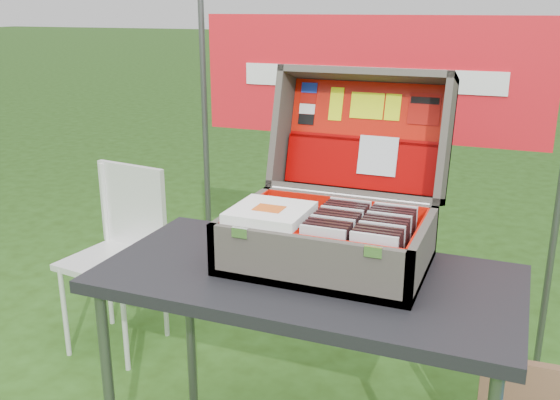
% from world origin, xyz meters
% --- Properties ---
extents(table, '(1.30, 0.65, 0.81)m').
position_xyz_m(table, '(0.10, -0.00, 0.41)').
color(table, '#222227').
rests_on(table, ground).
extents(table_top, '(1.30, 0.65, 0.04)m').
position_xyz_m(table_top, '(0.10, -0.00, 0.79)').
color(table_top, '#222227').
rests_on(table_top, ground).
extents(table_leg_fl, '(0.04, 0.04, 0.77)m').
position_xyz_m(table_leg_fl, '(-0.49, -0.27, 0.39)').
color(table_leg_fl, '#59595B').
rests_on(table_leg_fl, ground).
extents(table_leg_bl, '(0.04, 0.04, 0.77)m').
position_xyz_m(table_leg_bl, '(-0.49, 0.26, 0.39)').
color(table_leg_bl, '#59595B').
rests_on(table_leg_bl, ground).
extents(table_leg_br, '(0.04, 0.04, 0.77)m').
position_xyz_m(table_leg_br, '(0.69, 0.26, 0.39)').
color(table_leg_br, '#59595B').
rests_on(table_leg_br, ground).
extents(suitcase, '(0.63, 0.61, 0.57)m').
position_xyz_m(suitcase, '(0.14, 0.15, 1.10)').
color(suitcase, '#4D473D').
rests_on(suitcase, table).
extents(suitcase_base_bottom, '(0.63, 0.45, 0.02)m').
position_xyz_m(suitcase_base_bottom, '(0.14, 0.09, 0.83)').
color(suitcase_base_bottom, '#4D473D').
rests_on(suitcase_base_bottom, table_top).
extents(suitcase_base_wall_front, '(0.63, 0.02, 0.17)m').
position_xyz_m(suitcase_base_wall_front, '(0.14, -0.13, 0.90)').
color(suitcase_base_wall_front, '#4D473D').
rests_on(suitcase_base_wall_front, table_top).
extents(suitcase_base_wall_back, '(0.63, 0.02, 0.17)m').
position_xyz_m(suitcase_base_wall_back, '(0.14, 0.30, 0.90)').
color(suitcase_base_wall_back, '#4D473D').
rests_on(suitcase_base_wall_back, table_top).
extents(suitcase_base_wall_left, '(0.02, 0.45, 0.17)m').
position_xyz_m(suitcase_base_wall_left, '(-0.16, 0.09, 0.90)').
color(suitcase_base_wall_left, '#4D473D').
rests_on(suitcase_base_wall_left, table_top).
extents(suitcase_base_wall_right, '(0.02, 0.45, 0.17)m').
position_xyz_m(suitcase_base_wall_right, '(0.44, 0.09, 0.90)').
color(suitcase_base_wall_right, '#4D473D').
rests_on(suitcase_base_wall_right, table_top).
extents(suitcase_liner_floor, '(0.58, 0.40, 0.01)m').
position_xyz_m(suitcase_liner_floor, '(0.14, 0.09, 0.84)').
color(suitcase_liner_floor, red).
rests_on(suitcase_liner_floor, suitcase_base_bottom).
extents(suitcase_latch_left, '(0.05, 0.01, 0.03)m').
position_xyz_m(suitcase_latch_left, '(-0.06, -0.14, 0.97)').
color(suitcase_latch_left, silver).
rests_on(suitcase_latch_left, suitcase_base_wall_front).
extents(suitcase_latch_right, '(0.05, 0.01, 0.03)m').
position_xyz_m(suitcase_latch_right, '(0.34, -0.14, 0.97)').
color(suitcase_latch_right, silver).
rests_on(suitcase_latch_right, suitcase_base_wall_front).
extents(suitcase_hinge, '(0.56, 0.02, 0.02)m').
position_xyz_m(suitcase_hinge, '(0.14, 0.31, 0.98)').
color(suitcase_hinge, silver).
rests_on(suitcase_hinge, suitcase_base_wall_back).
extents(suitcase_lid_back, '(0.63, 0.15, 0.44)m').
position_xyz_m(suitcase_lid_back, '(0.14, 0.52, 1.15)').
color(suitcase_lid_back, '#4D473D').
rests_on(suitcase_lid_back, suitcase_base_wall_back).
extents(suitcase_lid_rim_far, '(0.63, 0.17, 0.07)m').
position_xyz_m(suitcase_lid_rim_far, '(0.14, 0.51, 1.38)').
color(suitcase_lid_rim_far, '#4D473D').
rests_on(suitcase_lid_rim_far, suitcase_lid_back).
extents(suitcase_lid_rim_near, '(0.63, 0.17, 0.07)m').
position_xyz_m(suitcase_lid_rim_near, '(0.14, 0.39, 0.97)').
color(suitcase_lid_rim_near, '#4D473D').
rests_on(suitcase_lid_rim_near, suitcase_lid_back).
extents(suitcase_lid_rim_left, '(0.02, 0.28, 0.48)m').
position_xyz_m(suitcase_lid_rim_left, '(-0.16, 0.45, 1.17)').
color(suitcase_lid_rim_left, '#4D473D').
rests_on(suitcase_lid_rim_left, suitcase_lid_back).
extents(suitcase_lid_rim_right, '(0.02, 0.28, 0.48)m').
position_xyz_m(suitcase_lid_rim_right, '(0.44, 0.45, 1.17)').
color(suitcase_lid_rim_right, '#4D473D').
rests_on(suitcase_lid_rim_right, suitcase_lid_back).
extents(suitcase_lid_liner, '(0.57, 0.11, 0.38)m').
position_xyz_m(suitcase_lid_liner, '(0.14, 0.50, 1.16)').
color(suitcase_lid_liner, red).
rests_on(suitcase_lid_liner, suitcase_lid_back).
extents(suitcase_liner_wall_front, '(0.58, 0.01, 0.14)m').
position_xyz_m(suitcase_liner_wall_front, '(0.14, -0.11, 0.91)').
color(suitcase_liner_wall_front, red).
rests_on(suitcase_liner_wall_front, suitcase_base_bottom).
extents(suitcase_liner_wall_back, '(0.58, 0.01, 0.14)m').
position_xyz_m(suitcase_liner_wall_back, '(0.14, 0.28, 0.91)').
color(suitcase_liner_wall_back, red).
rests_on(suitcase_liner_wall_back, suitcase_base_bottom).
extents(suitcase_liner_wall_left, '(0.01, 0.40, 0.14)m').
position_xyz_m(suitcase_liner_wall_left, '(-0.15, 0.09, 0.91)').
color(suitcase_liner_wall_left, red).
rests_on(suitcase_liner_wall_left, suitcase_base_bottom).
extents(suitcase_liner_wall_right, '(0.01, 0.40, 0.14)m').
position_xyz_m(suitcase_liner_wall_right, '(0.42, 0.09, 0.91)').
color(suitcase_liner_wall_right, red).
rests_on(suitcase_liner_wall_right, suitcase_base_bottom).
extents(suitcase_lid_pocket, '(0.56, 0.08, 0.18)m').
position_xyz_m(suitcase_lid_pocket, '(0.14, 0.46, 1.06)').
color(suitcase_lid_pocket, '#8A0000').
rests_on(suitcase_lid_pocket, suitcase_lid_liner).
extents(suitcase_pocket_edge, '(0.55, 0.02, 0.02)m').
position_xyz_m(suitcase_pocket_edge, '(0.14, 0.48, 1.15)').
color(suitcase_pocket_edge, '#8A0000').
rests_on(suitcase_pocket_edge, suitcase_lid_pocket).
extents(suitcase_pocket_cd, '(0.14, 0.05, 0.14)m').
position_xyz_m(suitcase_pocket_cd, '(0.21, 0.45, 1.10)').
color(suitcase_pocket_cd, silver).
rests_on(suitcase_pocket_cd, suitcase_lid_pocket).
extents(lid_sticker_cc_a, '(0.06, 0.01, 0.04)m').
position_xyz_m(lid_sticker_cc_a, '(-0.09, 0.54, 1.32)').
color(lid_sticker_cc_a, '#1933B2').
rests_on(lid_sticker_cc_a, suitcase_lid_liner).
extents(lid_sticker_cc_b, '(0.06, 0.01, 0.04)m').
position_xyz_m(lid_sticker_cc_b, '(-0.09, 0.53, 1.28)').
color(lid_sticker_cc_b, '#A20E07').
rests_on(lid_sticker_cc_b, suitcase_lid_liner).
extents(lid_sticker_cc_c, '(0.06, 0.01, 0.04)m').
position_xyz_m(lid_sticker_cc_c, '(-0.09, 0.52, 1.24)').
color(lid_sticker_cc_c, white).
rests_on(lid_sticker_cc_c, suitcase_lid_liner).
extents(lid_sticker_cc_d, '(0.06, 0.01, 0.04)m').
position_xyz_m(lid_sticker_cc_d, '(-0.09, 0.51, 1.20)').
color(lid_sticker_cc_d, black).
rests_on(lid_sticker_cc_d, suitcase_lid_liner).
extents(lid_card_neon_tall, '(0.05, 0.04, 0.12)m').
position_xyz_m(lid_card_neon_tall, '(0.02, 0.53, 1.26)').
color(lid_card_neon_tall, '#DCF70E').
rests_on(lid_card_neon_tall, suitcase_lid_liner).
extents(lid_card_neon_main, '(0.12, 0.03, 0.09)m').
position_xyz_m(lid_card_neon_main, '(0.14, 0.53, 1.26)').
color(lid_card_neon_main, '#DCF70E').
rests_on(lid_card_neon_main, suitcase_lid_liner).
extents(lid_card_neon_small, '(0.06, 0.03, 0.09)m').
position_xyz_m(lid_card_neon_small, '(0.23, 0.53, 1.26)').
color(lid_card_neon_small, '#DCF70E').
rests_on(lid_card_neon_small, suitcase_lid_liner).
extents(lid_sticker_band, '(0.11, 0.03, 0.11)m').
position_xyz_m(lid_sticker_band, '(0.35, 0.53, 1.26)').
color(lid_sticker_band, '#A20E07').
rests_on(lid_sticker_band, suitcase_lid_liner).
extents(lid_sticker_band_bar, '(0.10, 0.01, 0.02)m').
position_xyz_m(lid_sticker_band_bar, '(0.35, 0.54, 1.29)').
color(lid_sticker_band_bar, black).
rests_on(lid_sticker_band_bar, suitcase_lid_liner).
extents(cd_left_0, '(0.14, 0.01, 0.16)m').
position_xyz_m(cd_left_0, '(0.18, -0.09, 0.92)').
color(cd_left_0, silver).
rests_on(cd_left_0, suitcase_liner_floor).
extents(cd_left_1, '(0.14, 0.01, 0.16)m').
position_xyz_m(cd_left_1, '(0.18, -0.06, 0.92)').
color(cd_left_1, black).
rests_on(cd_left_1, suitcase_liner_floor).
extents(cd_left_2, '(0.14, 0.01, 0.16)m').
position_xyz_m(cd_left_2, '(0.18, -0.04, 0.92)').
color(cd_left_2, black).
rests_on(cd_left_2, suitcase_liner_floor).
extents(cd_left_3, '(0.14, 0.01, 0.16)m').
position_xyz_m(cd_left_3, '(0.18, -0.02, 0.92)').
color(cd_left_3, black).
rests_on(cd_left_3, suitcase_liner_floor).
extents(cd_left_4, '(0.14, 0.01, 0.16)m').
position_xyz_m(cd_left_4, '(0.18, 0.01, 0.92)').
color(cd_left_4, silver).
rests_on(cd_left_4, suitcase_liner_floor).
extents(cd_left_5, '(0.14, 0.01, 0.16)m').
position_xyz_m(cd_left_5, '(0.18, 0.03, 0.92)').
color(cd_left_5, black).
rests_on(cd_left_5, suitcase_liner_floor).
extents(cd_left_6, '(0.14, 0.01, 0.16)m').
position_xyz_m(cd_left_6, '(0.18, 0.06, 0.92)').
color(cd_left_6, black).
rests_on(cd_left_6, suitcase_liner_floor).
extents(cd_left_7, '(0.14, 0.01, 0.16)m').
position_xyz_m(cd_left_7, '(0.18, 0.08, 0.92)').
color(cd_left_7, black).
rests_on(cd_left_7, suitcase_liner_floor).
extents(cd_left_8, '(0.14, 0.01, 0.16)m').
position_xyz_m(cd_left_8, '(0.18, 0.11, 0.92)').
color(cd_left_8, silver).
rests_on(cd_left_8, suitcase_liner_floor).
extents(cd_left_9, '(0.14, 0.01, 0.16)m').
position_xyz_m(cd_left_9, '(0.18, 0.13, 0.92)').
color(cd_left_9, black).
rests_on(cd_left_9, suitcase_liner_floor).
extents(cd_left_10, '(0.14, 0.01, 0.16)m').
position_xyz_m(cd_left_10, '(0.18, 0.16, 0.92)').
color(cd_left_10, black).
rests_on(cd_left_10, suitcase_liner_floor).
extents(cd_left_11, '(0.14, 0.01, 0.16)m').
position_xyz_m(cd_left_11, '(0.18, 0.18, 0.92)').
color(cd_left_11, black).
rests_on(cd_left_11, suitcase_liner_floor).
extents(cd_left_12, '(0.14, 0.01, 0.16)m').
position_xyz_m(cd_left_12, '(0.18, 0.21, 0.92)').
color(cd_left_12, silver).
rests_on(cd_left_12, suitcase_liner_floor).
extents(cd_right_0, '(0.14, 0.01, 0.16)m').
position_xyz_m(cd_right_0, '(0.33, -0.09, 0.92)').
color(cd_right_0, silver).
rests_on(cd_right_0, suitcase_liner_floor).
extents(cd_right_1, '(0.14, 0.01, 0.16)m').
position_xyz_m(cd_right_1, '(0.33, -0.06, 0.92)').
color(cd_right_1, black).
rests_on(cd_right_1, suitcase_liner_floor).
extents(cd_right_2, '(0.14, 0.01, 0.16)m').
position_xyz_m(cd_right_2, '(0.33, -0.04, 0.92)').
color(cd_right_2, black).
rests_on(cd_right_2, suitcase_liner_floor).
extents(cd_right_3, '(0.14, 0.01, 0.16)m').
position_xyz_m(cd_right_3, '(0.33, -0.02, 0.92)').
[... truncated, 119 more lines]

